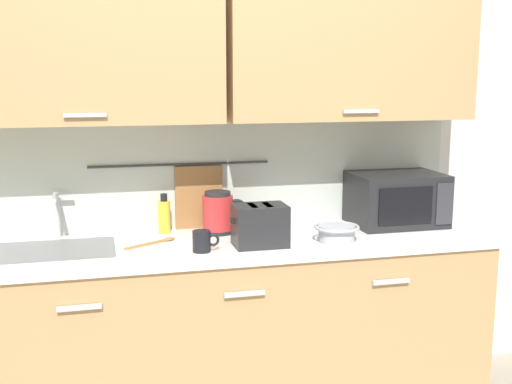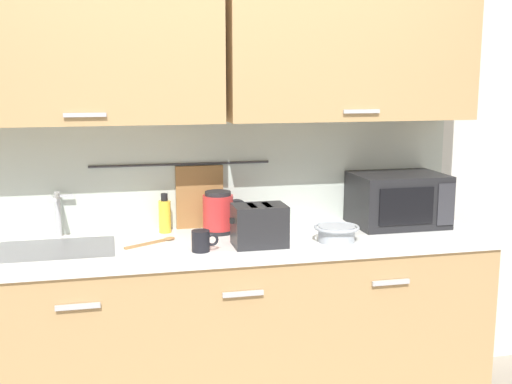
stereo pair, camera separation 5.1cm
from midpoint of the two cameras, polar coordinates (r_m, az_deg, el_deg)
The scene contains 11 objects.
counter_unit at distance 3.17m, azimuth -2.98°, elevation -12.11°, with size 2.53×0.64×0.90m.
back_wall_assembly at distance 3.16m, azimuth -3.79°, elevation 7.74°, with size 3.70×0.41×2.50m.
sink_faucet at distance 3.17m, azimuth -17.81°, elevation -1.46°, with size 0.09×0.17×0.22m.
microwave at distance 3.38m, azimuth 12.01°, elevation -0.62°, with size 0.46×0.35×0.27m.
electric_kettle at distance 3.15m, azimuth -3.82°, elevation -1.87°, with size 0.23×0.16×0.21m.
dish_soap_bottle at distance 3.18m, azimuth -8.66°, elevation -2.11°, with size 0.06×0.06×0.20m.
mug_near_sink at distance 2.83m, azimuth -5.34°, elevation -4.39°, with size 0.12×0.08×0.09m.
mixing_bowl at distance 3.01m, azimuth 6.73°, elevation -3.57°, with size 0.21×0.21×0.08m.
toaster at distance 2.90m, azimuth -0.14°, elevation -2.99°, with size 0.26×0.17×0.19m.
mug_by_kettle at distance 3.14m, azimuth 0.10°, elevation -2.89°, with size 0.12×0.08×0.09m.
wooden_spoon at distance 3.01m, azimuth -9.35°, elevation -4.43°, with size 0.25×0.17×0.01m.
Camera 1 is at (-0.59, -2.57, 1.66)m, focal length 44.78 mm.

